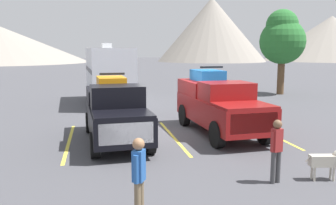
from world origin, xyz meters
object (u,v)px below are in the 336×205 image
object	(u,v)px
pickup_truck_a	(115,110)
camper_trailer_a	(109,72)
person_a	(139,175)
person_c	(277,147)
dog	(329,160)
pickup_truck_b	(218,103)

from	to	relation	value
pickup_truck_a	camper_trailer_a	size ratio (longest dim) A/B	0.69
camper_trailer_a	pickup_truck_a	bearing A→B (deg)	-90.79
pickup_truck_a	person_a	xyz separation A→B (m)	(0.10, -6.53, -0.15)
person_c	dog	distance (m)	1.51
pickup_truck_b	person_a	distance (m)	8.12
camper_trailer_a	dog	size ratio (longest dim) A/B	7.57
person_a	person_c	xyz separation A→B (m)	(3.65, 1.44, -0.04)
pickup_truck_a	camper_trailer_a	world-z (taller)	camper_trailer_a
pickup_truck_a	person_c	size ratio (longest dim) A/B	3.26
person_c	camper_trailer_a	bearing A→B (deg)	104.14
camper_trailer_a	person_c	distance (m)	14.86
pickup_truck_b	person_a	size ratio (longest dim) A/B	3.29
pickup_truck_b	camper_trailer_a	world-z (taller)	camper_trailer_a
camper_trailer_a	person_a	distance (m)	15.84
person_c	pickup_truck_b	bearing A→B (deg)	85.82
camper_trailer_a	dog	bearing A→B (deg)	-70.67
dog	camper_trailer_a	bearing A→B (deg)	109.33
camper_trailer_a	person_c	bearing A→B (deg)	-75.86
pickup_truck_b	dog	size ratio (longest dim) A/B	5.54
pickup_truck_b	camper_trailer_a	bearing A→B (deg)	114.64
pickup_truck_b	person_a	world-z (taller)	pickup_truck_b
pickup_truck_b	person_c	xyz separation A→B (m)	(-0.41, -5.59, -0.27)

